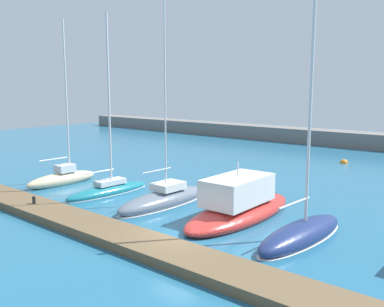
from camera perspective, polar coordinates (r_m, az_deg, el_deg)
The scene contains 9 objects.
ground_plane at distance 21.50m, azimuth -1.52°, elevation -11.56°, with size 120.00×120.00×0.00m, color #236084.
dock_pier at distance 20.11m, azimuth -5.26°, elevation -12.39°, with size 38.28×2.39×0.45m, color brown.
sailboat_sand_nearest at distance 34.72m, azimuth -16.92°, elevation -3.05°, with size 1.51×6.02×12.75m.
sailboat_teal_second at distance 30.90m, azimuth -11.16°, elevation -4.67°, with size 1.98×6.86×12.82m.
sailboat_slate_third at distance 27.59m, azimuth -3.69°, elevation -6.09°, with size 2.13×7.75×14.66m.
motorboat_red_fourth at distance 25.06m, azimuth 6.45°, elevation -6.91°, with size 3.37×9.72×3.73m.
sailboat_navy_fifth at distance 22.13m, azimuth 14.45°, elevation -10.29°, with size 2.28×7.29×12.35m.
mooring_buoy_orange at distance 44.90m, azimuth 19.66°, elevation -1.22°, with size 0.78×0.78×0.78m, color orange.
dock_bollard at distance 27.89m, azimuth -20.38°, elevation -5.86°, with size 0.20×0.20×0.44m, color black.
Camera 1 is at (13.37, -15.06, 7.54)m, focal length 39.87 mm.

